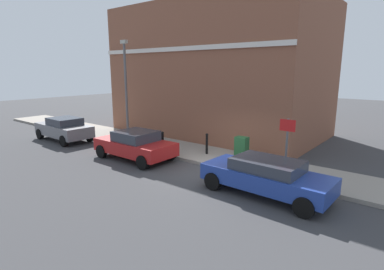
% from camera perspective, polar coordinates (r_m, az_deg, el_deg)
% --- Properties ---
extents(ground, '(80.00, 80.00, 0.00)m').
position_cam_1_polar(ground, '(12.83, 3.89, -7.08)').
color(ground, '#38383A').
extents(sidewalk, '(2.73, 30.00, 0.15)m').
position_cam_1_polar(sidewalk, '(17.96, -8.55, -1.34)').
color(sidewalk, gray).
rests_on(sidewalk, ground).
extents(corner_building, '(7.89, 12.87, 8.12)m').
position_cam_1_polar(corner_building, '(20.47, 5.26, 11.65)').
color(corner_building, brown).
rests_on(corner_building, ground).
extents(car_blue, '(1.92, 4.42, 1.27)m').
position_cam_1_polar(car_blue, '(10.72, 13.70, -7.41)').
color(car_blue, navy).
rests_on(car_blue, ground).
extents(car_red, '(1.98, 4.04, 1.38)m').
position_cam_1_polar(car_red, '(14.76, -10.60, -1.77)').
color(car_red, maroon).
rests_on(car_red, ground).
extents(car_grey, '(1.91, 4.11, 1.41)m').
position_cam_1_polar(car_grey, '(19.95, -22.87, 1.13)').
color(car_grey, slate).
rests_on(car_grey, ground).
extents(utility_cabinet, '(0.46, 0.61, 1.15)m').
position_cam_1_polar(utility_cabinet, '(13.80, 9.26, -2.86)').
color(utility_cabinet, '#1E4C28').
rests_on(utility_cabinet, sidewalk).
extents(bollard_near_cabinet, '(0.14, 0.14, 1.04)m').
position_cam_1_polar(bollard_near_cabinet, '(14.92, 2.79, -1.49)').
color(bollard_near_cabinet, black).
rests_on(bollard_near_cabinet, sidewalk).
extents(bollard_far_kerb, '(0.14, 0.14, 1.04)m').
position_cam_1_polar(bollard_far_kerb, '(15.37, -5.53, -1.13)').
color(bollard_far_kerb, black).
rests_on(bollard_far_kerb, sidewalk).
extents(street_sign, '(0.08, 0.60, 2.30)m').
position_cam_1_polar(street_sign, '(11.91, 17.36, -0.80)').
color(street_sign, '#59595B').
rests_on(street_sign, sidewalk).
extents(lamppost, '(0.20, 0.44, 5.72)m').
position_cam_1_polar(lamppost, '(18.40, -12.29, 9.02)').
color(lamppost, '#59595B').
rests_on(lamppost, sidewalk).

